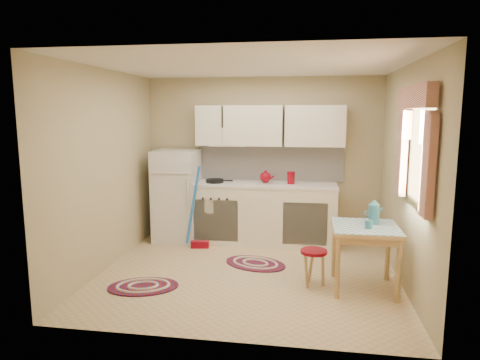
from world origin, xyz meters
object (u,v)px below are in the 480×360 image
object	(u,v)px
base_cabinets	(260,214)
stool	(313,268)
table	(364,258)
fridge	(177,196)

from	to	relation	value
base_cabinets	stool	distance (m)	1.74
base_cabinets	table	world-z (taller)	base_cabinets
fridge	stool	xyz separation A→B (m)	(2.07, -1.49, -0.49)
stool	table	bearing A→B (deg)	-0.66
table	stool	bearing A→B (deg)	179.34
stool	fridge	bearing A→B (deg)	144.28
table	base_cabinets	bearing A→B (deg)	130.89
base_cabinets	fridge	bearing A→B (deg)	-177.78
base_cabinets	stool	size ratio (longest dim) A/B	5.36
fridge	base_cabinets	bearing A→B (deg)	2.22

